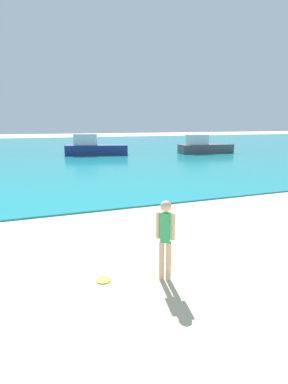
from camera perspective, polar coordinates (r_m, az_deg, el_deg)
The scene contains 5 objects.
water at distance 40.46m, azimuth -16.49°, elevation 8.00°, with size 160.00×60.00×0.06m, color teal.
person_standing at distance 5.95m, azimuth 4.07°, elevation -8.29°, with size 0.31×0.26×1.64m.
frisbee at distance 6.33m, azimuth -7.63°, elevation -16.19°, with size 0.29×0.29×0.03m, color yellow.
boat_near at distance 32.34m, azimuth 11.25°, elevation 8.41°, with size 5.76×2.37×1.91m.
boat_far at distance 30.35m, azimuth -9.36°, elevation 8.30°, with size 6.29×3.51×2.04m.
Camera 1 is at (-3.40, 2.52, 3.07)m, focal length 28.18 mm.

